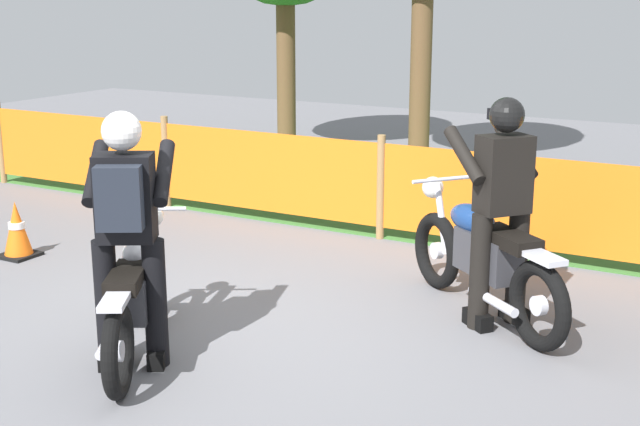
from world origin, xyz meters
name	(u,v)px	position (x,y,z in m)	size (l,w,h in m)	color
ground	(224,328)	(0.00, 0.00, -0.01)	(24.00, 24.00, 0.02)	slate
grass_verge	(465,189)	(0.00, 5.21, 0.01)	(24.00, 5.02, 0.01)	#427A33
barrier_fence	(381,186)	(0.00, 2.70, 0.54)	(10.86, 0.08, 1.05)	#997547
motorcycle_lead	(483,256)	(1.57, 1.17, 0.47)	(1.66, 1.35, 0.96)	black
motorcycle_trailing	(137,293)	(-0.24, -0.66, 0.43)	(1.05, 1.68, 0.90)	black
rider_lead	(501,204)	(1.73, 1.04, 0.92)	(0.73, 0.72, 1.69)	black
rider_trailing	(127,227)	(-0.13, -0.84, 0.95)	(0.71, 0.79, 1.69)	black
traffic_cone	(17,230)	(-2.69, 0.50, 0.26)	(0.32, 0.32, 0.53)	black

